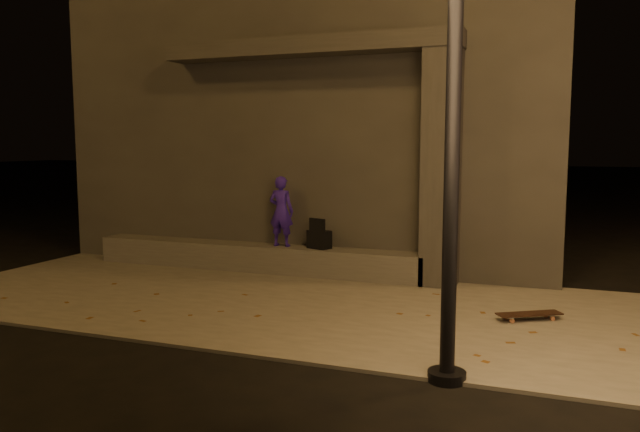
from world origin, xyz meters
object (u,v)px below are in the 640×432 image
at_px(skateboard, 529,314).
at_px(column, 441,169).
at_px(backpack, 319,238).
at_px(skateboarder, 281,211).

bearing_deg(skateboard, column, 99.66).
bearing_deg(backpack, skateboard, -3.18).
bearing_deg(column, backpack, -180.00).
height_order(backpack, skateboard, backpack).
distance_m(skateboarder, backpack, 0.81).
bearing_deg(backpack, column, 21.98).
distance_m(column, skateboarder, 2.78).
bearing_deg(skateboarder, column, -177.75).
height_order(column, skateboarder, column).
height_order(skateboarder, backpack, skateboarder).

